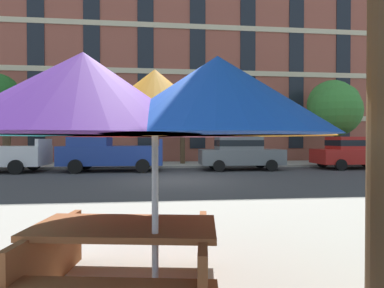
{
  "coord_description": "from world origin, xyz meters",
  "views": [
    {
      "loc": [
        -0.64,
        -11.65,
        1.61
      ],
      "look_at": [
        0.85,
        3.2,
        1.4
      ],
      "focal_mm": 27.42,
      "sensor_mm": 36.0,
      "label": 1
    }
  ],
  "objects_px": {
    "sedan_gray": "(240,152)",
    "picnic_table": "(125,252)",
    "sedan_red": "(354,152)",
    "patio_umbrella": "(155,106)",
    "street_tree_right": "(335,107)",
    "pickup_blue": "(108,151)",
    "street_tree_middle": "(180,119)",
    "street_tree_left": "(4,101)"
  },
  "relations": [
    {
      "from": "street_tree_middle",
      "to": "picnic_table",
      "type": "height_order",
      "value": "street_tree_middle"
    },
    {
      "from": "pickup_blue",
      "to": "sedan_gray",
      "type": "bearing_deg",
      "value": -0.0
    },
    {
      "from": "street_tree_middle",
      "to": "picnic_table",
      "type": "xyz_separation_m",
      "value": [
        -1.49,
        -15.78,
        -2.46
      ]
    },
    {
      "from": "pickup_blue",
      "to": "sedan_gray",
      "type": "distance_m",
      "value": 6.92
    },
    {
      "from": "picnic_table",
      "to": "street_tree_right",
      "type": "bearing_deg",
      "value": 52.64
    },
    {
      "from": "sedan_gray",
      "to": "street_tree_left",
      "type": "xyz_separation_m",
      "value": [
        -13.47,
        3.06,
        2.94
      ]
    },
    {
      "from": "patio_umbrella",
      "to": "picnic_table",
      "type": "bearing_deg",
      "value": 134.83
    },
    {
      "from": "patio_umbrella",
      "to": "street_tree_right",
      "type": "bearing_deg",
      "value": 53.95
    },
    {
      "from": "street_tree_right",
      "to": "pickup_blue",
      "type": "bearing_deg",
      "value": -169.09
    },
    {
      "from": "street_tree_right",
      "to": "sedan_gray",
      "type": "bearing_deg",
      "value": -159.05
    },
    {
      "from": "patio_umbrella",
      "to": "picnic_table",
      "type": "relative_size",
      "value": 1.62
    },
    {
      "from": "street_tree_right",
      "to": "patio_umbrella",
      "type": "bearing_deg",
      "value": -126.05
    },
    {
      "from": "street_tree_left",
      "to": "sedan_gray",
      "type": "bearing_deg",
      "value": -12.79
    },
    {
      "from": "street_tree_right",
      "to": "picnic_table",
      "type": "distance_m",
      "value": 19.25
    },
    {
      "from": "sedan_gray",
      "to": "picnic_table",
      "type": "height_order",
      "value": "sedan_gray"
    },
    {
      "from": "street_tree_middle",
      "to": "street_tree_right",
      "type": "relative_size",
      "value": 0.72
    },
    {
      "from": "pickup_blue",
      "to": "street_tree_right",
      "type": "bearing_deg",
      "value": 10.91
    },
    {
      "from": "pickup_blue",
      "to": "street_tree_left",
      "type": "relative_size",
      "value": 0.93
    },
    {
      "from": "sedan_red",
      "to": "picnic_table",
      "type": "xyz_separation_m",
      "value": [
        -10.98,
        -12.39,
        -0.46
      ]
    },
    {
      "from": "sedan_red",
      "to": "patio_umbrella",
      "type": "height_order",
      "value": "patio_umbrella"
    },
    {
      "from": "sedan_red",
      "to": "street_tree_right",
      "type": "distance_m",
      "value": 3.93
    },
    {
      "from": "sedan_gray",
      "to": "street_tree_right",
      "type": "xyz_separation_m",
      "value": [
        7.01,
        2.69,
        2.82
      ]
    },
    {
      "from": "picnic_table",
      "to": "street_tree_middle",
      "type": "bearing_deg",
      "value": 84.62
    },
    {
      "from": "sedan_gray",
      "to": "picnic_table",
      "type": "relative_size",
      "value": 2.21
    },
    {
      "from": "sedan_gray",
      "to": "street_tree_left",
      "type": "relative_size",
      "value": 0.8
    },
    {
      "from": "pickup_blue",
      "to": "sedan_red",
      "type": "bearing_deg",
      "value": -0.0
    },
    {
      "from": "pickup_blue",
      "to": "patio_umbrella",
      "type": "relative_size",
      "value": 1.58
    },
    {
      "from": "street_tree_right",
      "to": "street_tree_middle",
      "type": "bearing_deg",
      "value": 176.0
    },
    {
      "from": "sedan_red",
      "to": "picnic_table",
      "type": "relative_size",
      "value": 2.21
    },
    {
      "from": "pickup_blue",
      "to": "picnic_table",
      "type": "xyz_separation_m",
      "value": [
        2.42,
        -12.39,
        -0.54
      ]
    },
    {
      "from": "sedan_gray",
      "to": "patio_umbrella",
      "type": "xyz_separation_m",
      "value": [
        -4.19,
        -12.7,
        0.96
      ]
    },
    {
      "from": "street_tree_middle",
      "to": "street_tree_left",
      "type": "bearing_deg",
      "value": -178.21
    },
    {
      "from": "sedan_red",
      "to": "patio_umbrella",
      "type": "xyz_separation_m",
      "value": [
        -10.67,
        -12.7,
        0.96
      ]
    },
    {
      "from": "sedan_red",
      "to": "street_tree_left",
      "type": "height_order",
      "value": "street_tree_left"
    },
    {
      "from": "pickup_blue",
      "to": "picnic_table",
      "type": "height_order",
      "value": "pickup_blue"
    },
    {
      "from": "sedan_red",
      "to": "street_tree_middle",
      "type": "distance_m",
      "value": 10.28
    },
    {
      "from": "street_tree_middle",
      "to": "picnic_table",
      "type": "bearing_deg",
      "value": -95.38
    },
    {
      "from": "picnic_table",
      "to": "pickup_blue",
      "type": "bearing_deg",
      "value": 101.06
    },
    {
      "from": "street_tree_middle",
      "to": "patio_umbrella",
      "type": "relative_size",
      "value": 1.24
    },
    {
      "from": "sedan_red",
      "to": "picnic_table",
      "type": "distance_m",
      "value": 16.56
    },
    {
      "from": "pickup_blue",
      "to": "picnic_table",
      "type": "bearing_deg",
      "value": -78.94
    },
    {
      "from": "sedan_red",
      "to": "street_tree_left",
      "type": "relative_size",
      "value": 0.8
    }
  ]
}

